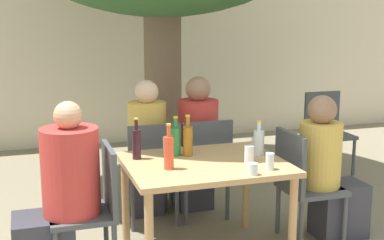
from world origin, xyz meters
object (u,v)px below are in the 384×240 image
patio_chair_0 (94,203)px  amber_bottle_1 (188,140)px  green_bottle_3 (176,140)px  soda_bottle_4 (169,152)px  patio_chair_2 (152,168)px  dining_table_front (205,173)px  wine_bottle_2 (137,143)px  drinking_glass_4 (249,154)px  drinking_glass_3 (256,144)px  drinking_glass_1 (270,161)px  patio_chair_4 (326,127)px  patio_chair_3 (203,163)px  person_seated_1 (329,175)px  drinking_glass_0 (253,169)px  water_bottle_0 (259,142)px  patio_chair_1 (302,180)px  person_seated_3 (195,150)px  person_seated_0 (60,199)px  person_seated_2 (146,156)px  drinking_glass_2 (168,145)px

patio_chair_0 → amber_bottle_1: 0.84m
green_bottle_3 → soda_bottle_4: 0.36m
patio_chair_2 → dining_table_front: bearing=108.3°
wine_bottle_2 → drinking_glass_4: bearing=-24.8°
soda_bottle_4 → drinking_glass_3: soda_bottle_4 is taller
patio_chair_0 → drinking_glass_1: 1.24m
patio_chair_4 → green_bottle_3: bearing=-147.1°
patio_chair_3 → patio_chair_4: bearing=-152.3°
dining_table_front → patio_chair_2: (-0.23, 0.69, -0.13)m
patio_chair_4 → person_seated_1: size_ratio=0.77×
patio_chair_3 → drinking_glass_0: patio_chair_3 is taller
wine_bottle_2 → amber_bottle_1: bearing=-4.8°
water_bottle_0 → drinking_glass_3: size_ratio=2.58×
patio_chair_1 → person_seated_3: person_seated_3 is taller
person_seated_0 → person_seated_2: size_ratio=0.99×
person_seated_2 → patio_chair_2: bearing=90.0°
soda_bottle_4 → drinking_glass_0: (0.50, -0.30, -0.08)m
patio_chair_2 → soda_bottle_4: size_ratio=2.78×
drinking_glass_0 → patio_chair_1: bearing=33.4°
soda_bottle_4 → patio_chair_0: bearing=168.9°
patio_chair_3 → person_seated_0: bearing=28.8°
drinking_glass_1 → patio_chair_1: bearing=36.0°
drinking_glass_1 → drinking_glass_2: bearing=131.1°
dining_table_front → green_bottle_3: (-0.15, 0.23, 0.21)m
patio_chair_1 → patio_chair_4: size_ratio=1.00×
patio_chair_4 → wine_bottle_2: size_ratio=2.91×
person_seated_0 → drinking_glass_3: bearing=96.5°
patio_chair_4 → drinking_glass_0: (-1.83, -2.04, 0.26)m
patio_chair_1 → person_seated_0: person_seated_0 is taller
patio_chair_3 → wine_bottle_2: bearing=34.6°
patio_chair_1 → patio_chair_4: 2.05m
dining_table_front → amber_bottle_1: 0.29m
person_seated_0 → patio_chair_4: bearing=118.1°
person_seated_3 → drinking_glass_2: person_seated_3 is taller
patio_chair_0 → patio_chair_1: (1.61, 0.00, 0.00)m
green_bottle_3 → soda_bottle_4: soda_bottle_4 is taller
patio_chair_2 → patio_chair_4: 2.45m
person_seated_1 → patio_chair_4: bearing=-31.2°
dining_table_front → drinking_glass_2: (-0.19, 0.31, 0.15)m
green_bottle_3 → drinking_glass_1: bearing=-46.8°
drinking_glass_0 → wine_bottle_2: bearing=136.6°
drinking_glass_3 → person_seated_1: bearing=-17.3°
dining_table_front → person_seated_2: 0.96m
patio_chair_3 → person_seated_2: 0.52m
patio_chair_4 → green_bottle_3: (-2.19, -1.41, 0.34)m
patio_chair_3 → drinking_glass_0: size_ratio=11.14×
wine_bottle_2 → soda_bottle_4: size_ratio=0.96×
soda_bottle_4 → drinking_glass_0: 0.59m
person_seated_3 → drinking_glass_2: 0.78m
person_seated_3 → green_bottle_3: person_seated_3 is taller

